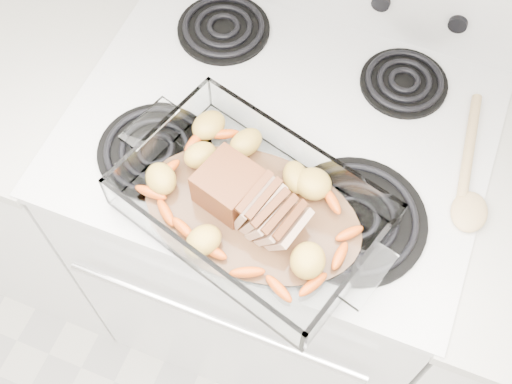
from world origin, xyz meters
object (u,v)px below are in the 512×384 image
at_px(electric_range, 277,224).
at_px(pork_roast, 241,199).
at_px(baking_dish, 252,209).
at_px(counter_left, 47,146).

bearing_deg(electric_range, pork_roast, -88.81).
bearing_deg(baking_dish, pork_roast, -163.12).
bearing_deg(baking_dish, electric_range, 112.96).
relative_size(electric_range, pork_roast, 5.76).
distance_m(electric_range, counter_left, 0.67).
height_order(counter_left, baking_dish, baking_dish).
xyz_separation_m(counter_left, pork_roast, (0.67, -0.22, 0.52)).
distance_m(counter_left, baking_dish, 0.88).
relative_size(baking_dish, pork_roast, 2.16).
relative_size(counter_left, baking_dish, 2.22).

